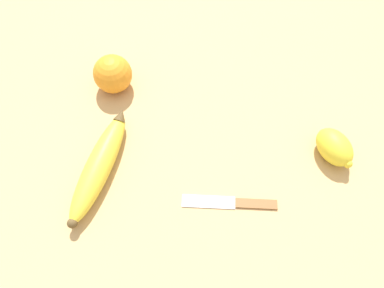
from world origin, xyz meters
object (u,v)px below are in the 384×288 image
at_px(lemon, 335,147).
at_px(paring_knife, 233,203).
at_px(orange, 113,74).
at_px(banana, 99,165).

height_order(lemon, paring_knife, lemon).
distance_m(orange, lemon, 0.43).
relative_size(banana, orange, 3.01).
relative_size(orange, lemon, 0.81).
bearing_deg(lemon, orange, -77.91).
distance_m(banana, orange, 0.19).
xyz_separation_m(lemon, paring_knife, (0.18, -0.10, -0.02)).
height_order(banana, lemon, lemon).
bearing_deg(orange, paring_knife, 74.93).
distance_m(banana, paring_knife, 0.24).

